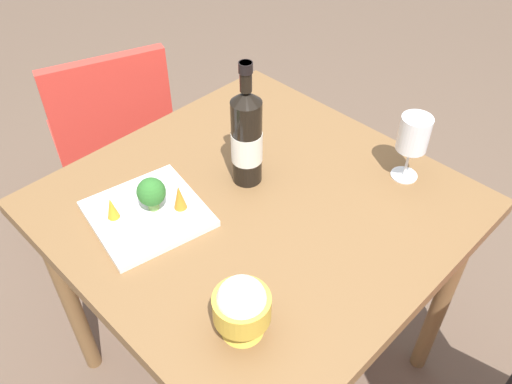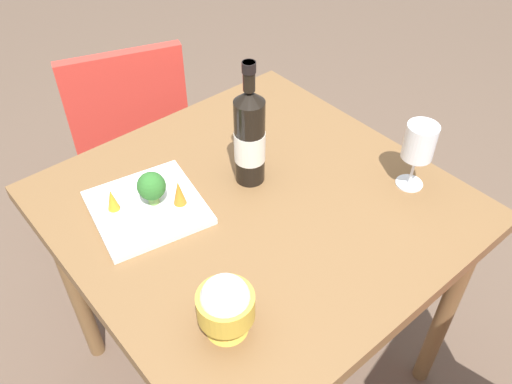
% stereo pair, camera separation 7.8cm
% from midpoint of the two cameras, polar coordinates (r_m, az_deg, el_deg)
% --- Properties ---
extents(ground_plane, '(8.00, 8.00, 0.00)m').
position_cam_midpoint_polar(ground_plane, '(1.89, 1.23, -17.87)').
color(ground_plane, brown).
extents(dining_table, '(0.90, 0.90, 0.75)m').
position_cam_midpoint_polar(dining_table, '(1.35, 1.65, -3.75)').
color(dining_table, brown).
rests_on(dining_table, ground_plane).
extents(chair_by_wall, '(0.51, 0.51, 0.85)m').
position_cam_midpoint_polar(chair_by_wall, '(1.97, -12.41, 7.10)').
color(chair_by_wall, red).
rests_on(chair_by_wall, ground_plane).
extents(wine_bottle, '(0.08, 0.08, 0.33)m').
position_cam_midpoint_polar(wine_bottle, '(1.27, 1.06, 5.91)').
color(wine_bottle, black).
rests_on(wine_bottle, dining_table).
extents(wine_glass, '(0.08, 0.08, 0.18)m').
position_cam_midpoint_polar(wine_glass, '(1.32, 18.86, 4.96)').
color(wine_glass, white).
rests_on(wine_glass, dining_table).
extents(rice_bowl, '(0.11, 0.11, 0.14)m').
position_cam_midpoint_polar(rice_bowl, '(1.00, -1.02, -12.22)').
color(rice_bowl, gold).
rests_on(rice_bowl, dining_table).
extents(serving_plate, '(0.29, 0.29, 0.02)m').
position_cam_midpoint_polar(serving_plate, '(1.28, -9.95, -1.71)').
color(serving_plate, white).
rests_on(serving_plate, dining_table).
extents(broccoli_floret, '(0.07, 0.07, 0.09)m').
position_cam_midpoint_polar(broccoli_floret, '(1.25, -9.48, 0.52)').
color(broccoli_floret, '#729E4C').
rests_on(broccoli_floret, serving_plate).
extents(carrot_garnish_left, '(0.03, 0.03, 0.06)m').
position_cam_midpoint_polar(carrot_garnish_left, '(1.26, -13.59, -0.85)').
color(carrot_garnish_left, orange).
rests_on(carrot_garnish_left, serving_plate).
extents(carrot_garnish_right, '(0.03, 0.03, 0.07)m').
position_cam_midpoint_polar(carrot_garnish_right, '(1.25, -6.56, -0.11)').
color(carrot_garnish_right, orange).
rests_on(carrot_garnish_right, serving_plate).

